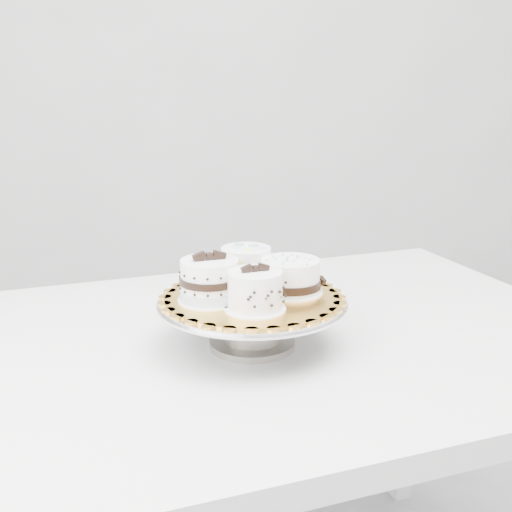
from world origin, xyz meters
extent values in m
cube|color=silver|center=(0.00, 1.75, 1.40)|extent=(3.50, 0.02, 2.80)
cube|color=silver|center=(-0.08, 0.12, 0.73)|extent=(1.41, 1.03, 0.04)
cube|color=silver|center=(0.47, 0.58, 0.35)|extent=(0.06, 0.06, 0.71)
cylinder|color=gray|center=(-0.09, 0.07, 0.76)|extent=(0.15, 0.15, 0.01)
cylinder|color=gray|center=(-0.09, 0.07, 0.79)|extent=(0.10, 0.10, 0.08)
cylinder|color=silver|center=(-0.09, 0.07, 0.83)|extent=(0.32, 0.32, 0.01)
cylinder|color=silver|center=(-0.09, 0.07, 0.83)|extent=(0.33, 0.33, 0.00)
cylinder|color=gold|center=(-0.09, 0.07, 0.84)|extent=(0.34, 0.34, 0.00)
cylinder|color=white|center=(-0.10, 0.00, 0.84)|extent=(0.10, 0.10, 0.00)
cylinder|color=white|center=(-0.10, 0.00, 0.88)|extent=(0.10, 0.10, 0.06)
cylinder|color=white|center=(-0.17, 0.06, 0.84)|extent=(0.11, 0.11, 0.00)
cylinder|color=white|center=(-0.17, 0.06, 0.88)|extent=(0.11, 0.11, 0.07)
cylinder|color=silver|center=(-0.17, 0.06, 0.86)|extent=(0.10, 0.10, 0.02)
cylinder|color=black|center=(-0.17, 0.06, 0.88)|extent=(0.10, 0.10, 0.01)
cylinder|color=white|center=(-0.09, 0.14, 0.84)|extent=(0.10, 0.10, 0.00)
cylinder|color=white|center=(-0.09, 0.14, 0.88)|extent=(0.12, 0.12, 0.06)
cylinder|color=white|center=(-0.02, 0.08, 0.84)|extent=(0.12, 0.12, 0.00)
cylinder|color=white|center=(-0.02, 0.08, 0.87)|extent=(0.12, 0.12, 0.06)
cylinder|color=black|center=(-0.02, 0.08, 0.86)|extent=(0.11, 0.11, 0.01)
camera|label=1|loc=(-0.32, -0.95, 1.20)|focal=45.00mm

